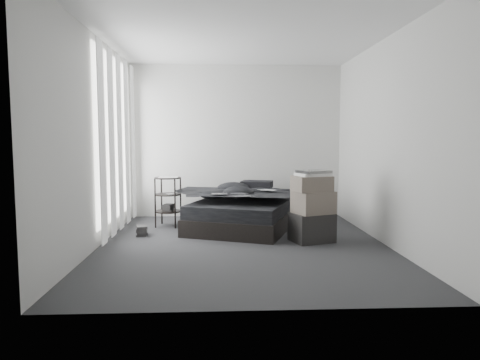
{
  "coord_description": "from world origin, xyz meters",
  "views": [
    {
      "loc": [
        -0.29,
        -5.3,
        1.32
      ],
      "look_at": [
        0.0,
        0.8,
        0.75
      ],
      "focal_mm": 32.0,
      "sensor_mm": 36.0,
      "label": 1
    }
  ],
  "objects_px": {
    "laptop": "(266,186)",
    "bed": "(244,220)",
    "box_lower": "(312,227)",
    "side_stand": "(168,202)"
  },
  "relations": [
    {
      "from": "laptop",
      "to": "box_lower",
      "type": "height_order",
      "value": "laptop"
    },
    {
      "from": "bed",
      "to": "side_stand",
      "type": "xyz_separation_m",
      "value": [
        -1.15,
        0.23,
        0.25
      ]
    },
    {
      "from": "bed",
      "to": "box_lower",
      "type": "bearing_deg",
      "value": -25.65
    },
    {
      "from": "laptop",
      "to": "bed",
      "type": "bearing_deg",
      "value": -154.5
    },
    {
      "from": "bed",
      "to": "laptop",
      "type": "relative_size",
      "value": 6.24
    },
    {
      "from": "laptop",
      "to": "side_stand",
      "type": "bearing_deg",
      "value": -153.04
    },
    {
      "from": "laptop",
      "to": "box_lower",
      "type": "relative_size",
      "value": 0.55
    },
    {
      "from": "box_lower",
      "to": "bed",
      "type": "bearing_deg",
      "value": 133.88
    },
    {
      "from": "side_stand",
      "to": "box_lower",
      "type": "xyz_separation_m",
      "value": [
        1.99,
        -1.1,
        -0.19
      ]
    },
    {
      "from": "bed",
      "to": "side_stand",
      "type": "bearing_deg",
      "value": -170.63
    }
  ]
}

